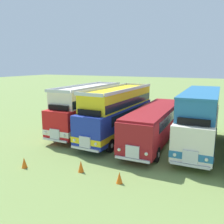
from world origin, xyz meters
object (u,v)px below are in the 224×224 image
cone_mid_row (81,166)px  bus_second_in_row (118,111)px  cone_near_end (24,163)px  cone_far_end (119,178)px  bus_first_in_row (88,107)px  bus_third_in_row (155,122)px  bus_fourth_in_row (200,117)px

cone_mid_row → bus_second_in_row: bearing=96.7°
cone_near_end → cone_far_end: (6.26, 0.80, -0.01)m
bus_second_in_row → cone_mid_row: (0.87, -7.48, -2.00)m
bus_first_in_row → cone_mid_row: bus_first_in_row is taller
bus_third_in_row → cone_near_end: size_ratio=16.25×
cone_far_end → cone_near_end: bearing=-172.8°
bus_fourth_in_row → bus_second_in_row: bearing=-179.3°
bus_first_in_row → bus_third_in_row: bearing=-5.0°
bus_fourth_in_row → cone_far_end: bearing=-112.4°
bus_fourth_in_row → cone_near_end: size_ratio=14.60×
bus_second_in_row → bus_third_in_row: size_ratio=0.95×
cone_near_end → cone_far_end: cone_near_end is taller
cone_near_end → cone_mid_row: 3.72m
bus_third_in_row → cone_near_end: (-6.09, -8.48, -1.41)m
cone_far_end → bus_first_in_row: bearing=130.1°
cone_near_end → cone_mid_row: (3.56, 1.07, 0.02)m
cone_mid_row → cone_far_end: bearing=-5.8°
bus_second_in_row → cone_mid_row: bus_second_in_row is taller
bus_second_in_row → bus_fourth_in_row: size_ratio=1.05×
cone_mid_row → cone_far_end: size_ratio=1.09×
bus_second_in_row → cone_near_end: bus_second_in_row is taller
bus_fourth_in_row → cone_mid_row: (-5.93, -7.57, -2.11)m
bus_fourth_in_row → cone_near_end: bus_fourth_in_row is taller
bus_third_in_row → cone_mid_row: bus_third_in_row is taller
bus_second_in_row → bus_fourth_in_row: (6.81, 0.09, 0.11)m
cone_near_end → cone_mid_row: size_ratio=0.96×
bus_third_in_row → cone_mid_row: bearing=-108.8°
bus_second_in_row → cone_near_end: 9.18m
bus_first_in_row → bus_fourth_in_row: (10.22, -0.44, 0.11)m
bus_second_in_row → cone_mid_row: bearing=-83.3°
bus_third_in_row → cone_near_end: 10.54m
cone_mid_row → cone_near_end: bearing=-163.3°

